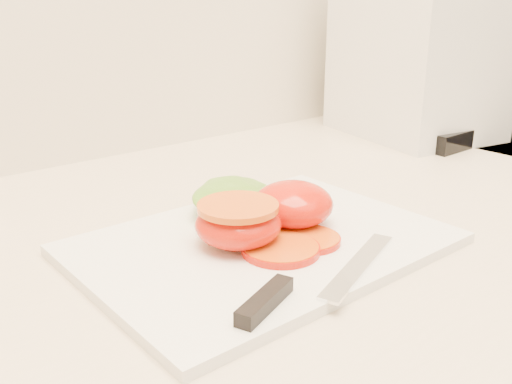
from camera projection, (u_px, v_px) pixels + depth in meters
cutting_board at (263, 244)px, 0.55m from camera, size 0.34×0.25×0.01m
tomato_half_dome at (293, 204)px, 0.57m from camera, size 0.08×0.08×0.04m
tomato_half_cut at (238, 222)px, 0.53m from camera, size 0.08×0.08×0.04m
tomato_slice_0 at (281, 249)px, 0.52m from camera, size 0.07×0.07×0.01m
tomato_slice_1 at (307, 239)px, 0.54m from camera, size 0.06×0.06×0.01m
lettuce_leaf_0 at (237, 199)px, 0.61m from camera, size 0.15×0.14×0.03m
knife at (305, 286)px, 0.45m from camera, size 0.21×0.07×0.01m
appliance at (419, 45)px, 0.95m from camera, size 0.25×0.29×0.30m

